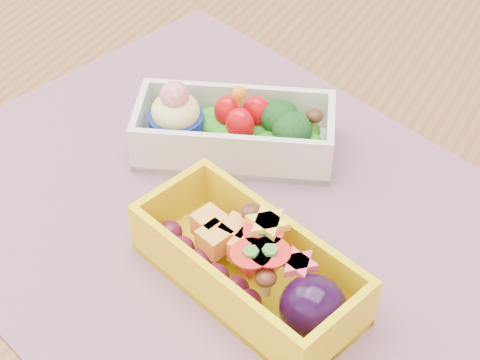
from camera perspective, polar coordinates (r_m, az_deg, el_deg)
The scene contains 4 objects.
table at distance 0.70m, azimuth 1.91°, elevation -7.37°, with size 1.20×0.80×0.75m.
placemat at distance 0.61m, azimuth -0.85°, elevation -2.69°, with size 0.48×0.37×0.00m, color #855C71.
bento_white at distance 0.65m, azimuth -0.49°, elevation 3.61°, with size 0.18×0.13×0.07m.
bento_yellow at distance 0.54m, azimuth 0.88°, elevation -6.15°, with size 0.18×0.12×0.06m.
Camera 1 is at (0.20, -0.40, 1.19)m, focal length 59.63 mm.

